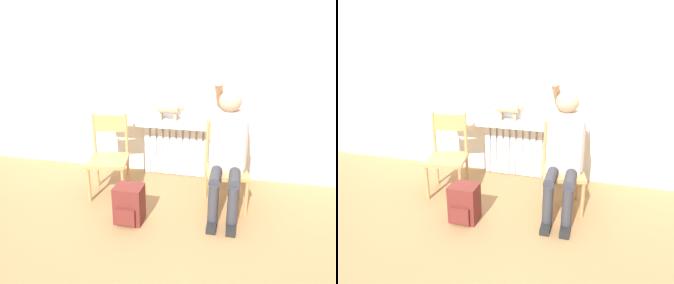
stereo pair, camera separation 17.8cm
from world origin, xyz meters
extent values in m
plane|color=olive|center=(0.00, 0.00, 0.00)|extent=(12.00, 12.00, 0.00)
cube|color=white|center=(0.00, 1.23, 1.35)|extent=(7.00, 0.06, 2.70)
cube|color=white|center=(0.00, 1.16, 0.34)|extent=(0.83, 0.05, 0.68)
cube|color=white|center=(-0.37, 1.12, 0.34)|extent=(0.06, 0.03, 0.65)
cube|color=white|center=(-0.29, 1.12, 0.34)|extent=(0.06, 0.03, 0.65)
cube|color=white|center=(-0.21, 1.12, 0.34)|extent=(0.06, 0.03, 0.65)
cube|color=white|center=(-0.12, 1.12, 0.34)|extent=(0.06, 0.03, 0.65)
cube|color=white|center=(-0.04, 1.12, 0.34)|extent=(0.06, 0.03, 0.65)
cube|color=white|center=(0.04, 1.12, 0.34)|extent=(0.06, 0.03, 0.65)
cube|color=white|center=(0.12, 1.12, 0.34)|extent=(0.06, 0.03, 0.65)
cube|color=white|center=(0.21, 1.12, 0.34)|extent=(0.06, 0.03, 0.65)
cube|color=white|center=(0.29, 1.12, 0.34)|extent=(0.06, 0.03, 0.65)
cube|color=white|center=(0.37, 1.12, 0.34)|extent=(0.06, 0.03, 0.65)
cube|color=silver|center=(0.00, 1.06, 0.70)|extent=(1.71, 0.29, 0.05)
cube|color=white|center=(0.00, 1.20, 1.19)|extent=(1.64, 0.01, 0.92)
cube|color=#B2844C|center=(-0.64, 0.48, 0.40)|extent=(0.49, 0.49, 0.04)
cylinder|color=#B2844C|center=(-0.79, 0.27, 0.19)|extent=(0.04, 0.04, 0.38)
cylinder|color=#B2844C|center=(-0.43, 0.34, 0.19)|extent=(0.04, 0.04, 0.38)
cylinder|color=#B2844C|center=(-0.86, 0.63, 0.19)|extent=(0.04, 0.04, 0.38)
cylinder|color=#B2844C|center=(-0.50, 0.70, 0.19)|extent=(0.04, 0.04, 0.38)
cylinder|color=#B2844C|center=(-0.86, 0.63, 0.66)|extent=(0.04, 0.04, 0.47)
cylinder|color=#B2844C|center=(-0.50, 0.70, 0.66)|extent=(0.04, 0.04, 0.47)
cube|color=#B2844C|center=(-0.68, 0.66, 0.78)|extent=(0.37, 0.09, 0.19)
cube|color=#B2844C|center=(0.64, 0.48, 0.40)|extent=(0.49, 0.49, 0.04)
cylinder|color=#B2844C|center=(0.50, 0.27, 0.19)|extent=(0.04, 0.04, 0.38)
cylinder|color=#B2844C|center=(0.86, 0.34, 0.19)|extent=(0.04, 0.04, 0.38)
cylinder|color=#B2844C|center=(0.43, 0.63, 0.19)|extent=(0.04, 0.04, 0.38)
cylinder|color=#B2844C|center=(0.79, 0.70, 0.19)|extent=(0.04, 0.04, 0.38)
cylinder|color=#B2844C|center=(0.43, 0.63, 0.66)|extent=(0.04, 0.04, 0.47)
cylinder|color=#B2844C|center=(0.79, 0.70, 0.66)|extent=(0.04, 0.04, 0.47)
cube|color=#B2844C|center=(0.61, 0.66, 0.78)|extent=(0.37, 0.10, 0.19)
cylinder|color=#333338|center=(0.55, 0.30, 0.44)|extent=(0.11, 0.41, 0.11)
cylinder|color=#333338|center=(0.73, 0.30, 0.44)|extent=(0.11, 0.41, 0.11)
cylinder|color=#333338|center=(0.55, 0.10, 0.21)|extent=(0.10, 0.10, 0.43)
cylinder|color=#333338|center=(0.73, 0.10, 0.21)|extent=(0.10, 0.10, 0.43)
cube|color=black|center=(0.55, 0.04, 0.03)|extent=(0.09, 0.20, 0.06)
cube|color=black|center=(0.73, 0.04, 0.03)|extent=(0.09, 0.20, 0.06)
cube|color=#AD9E93|center=(0.64, 0.50, 0.73)|extent=(0.34, 0.20, 0.61)
sphere|color=tan|center=(0.64, 0.50, 1.13)|extent=(0.22, 0.22, 0.22)
cylinder|color=tan|center=(0.52, 0.64, 1.17)|extent=(0.08, 0.50, 0.38)
cylinder|color=#AD9E93|center=(0.80, 0.46, 0.70)|extent=(0.08, 0.08, 0.49)
cylinder|color=#9E896B|center=(-0.10, 1.10, 0.89)|extent=(0.25, 0.13, 0.13)
sphere|color=#9E896B|center=(0.05, 1.10, 0.90)|extent=(0.09, 0.09, 0.09)
cone|color=#9E896B|center=(0.05, 1.07, 0.94)|extent=(0.03, 0.03, 0.03)
cone|color=#9E896B|center=(0.05, 1.12, 0.94)|extent=(0.03, 0.03, 0.03)
cylinder|color=#9E896B|center=(-0.01, 1.06, 0.78)|extent=(0.04, 0.04, 0.09)
cylinder|color=#9E896B|center=(-0.01, 1.13, 0.78)|extent=(0.04, 0.04, 0.09)
cylinder|color=#9E896B|center=(-0.19, 1.06, 0.78)|extent=(0.04, 0.04, 0.09)
cylinder|color=#9E896B|center=(-0.19, 1.13, 0.78)|extent=(0.04, 0.04, 0.09)
cylinder|color=#9E896B|center=(-0.28, 1.10, 0.92)|extent=(0.17, 0.03, 0.12)
cube|color=maroon|center=(-0.24, 0.00, 0.19)|extent=(0.27, 0.21, 0.38)
cube|color=maroon|center=(-0.24, -0.12, 0.11)|extent=(0.19, 0.03, 0.17)
camera|label=1|loc=(0.73, -2.62, 1.82)|focal=35.00mm
camera|label=2|loc=(0.90, -2.58, 1.82)|focal=35.00mm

